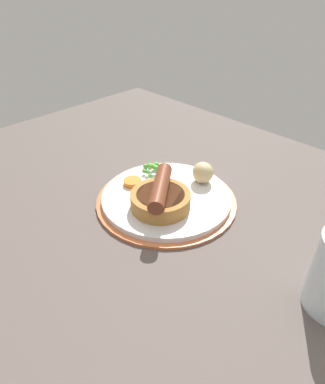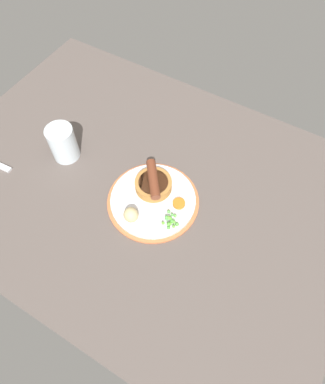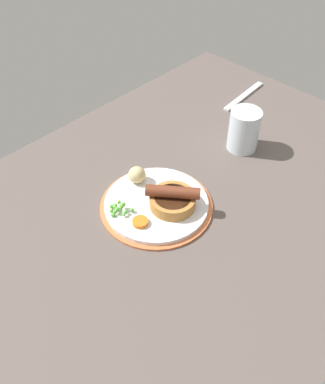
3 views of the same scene
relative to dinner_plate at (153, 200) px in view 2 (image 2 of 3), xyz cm
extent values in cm
cube|color=#564C47|center=(-5.88, 3.00, -2.07)|extent=(110.00, 80.00, 3.00)
cylinder|color=#CC6B3D|center=(0.00, 0.00, -0.32)|extent=(23.37, 23.37, 0.50)
cylinder|color=silver|center=(0.00, 0.00, 0.13)|extent=(21.50, 21.50, 1.40)
cylinder|color=#AD7538|center=(-1.68, 3.14, 2.09)|extent=(9.41, 9.41, 2.52)
cylinder|color=#472614|center=(-1.68, 3.14, 3.20)|extent=(7.53, 7.53, 0.30)
cylinder|color=brown|center=(-1.68, 3.14, 4.55)|extent=(8.57, 10.01, 2.40)
sphere|color=green|center=(6.07, -3.32, 2.13)|extent=(0.90, 0.90, 0.90)
sphere|color=#68AE37|center=(7.36, -4.32, 1.77)|extent=(0.86, 0.86, 0.86)
sphere|color=#5CAF3F|center=(6.43, -3.36, 2.22)|extent=(0.82, 0.82, 0.82)
sphere|color=#58AA4D|center=(6.60, -1.91, 1.67)|extent=(0.74, 0.74, 0.74)
sphere|color=green|center=(7.45, -3.53, 1.88)|extent=(0.84, 0.84, 0.84)
sphere|color=#58AA39|center=(7.19, -4.55, 1.82)|extent=(0.99, 0.99, 0.99)
sphere|color=#57AA43|center=(7.55, -5.25, 1.43)|extent=(0.76, 0.76, 0.76)
sphere|color=#61A636|center=(8.40, -4.31, 1.41)|extent=(0.71, 0.71, 0.71)
sphere|color=#67AE3A|center=(5.82, -4.91, 1.61)|extent=(0.77, 0.77, 0.77)
sphere|color=#5CAA3B|center=(7.94, -3.41, 1.73)|extent=(0.88, 0.88, 0.88)
sphere|color=#62B747|center=(7.34, -1.73, 1.56)|extent=(0.79, 0.79, 0.79)
sphere|color=#51B44C|center=(6.10, -3.73, 2.00)|extent=(0.72, 0.72, 0.72)
sphere|color=#53AF4A|center=(5.92, -3.39, 2.09)|extent=(0.92, 0.92, 0.92)
sphere|color=#5EB839|center=(6.87, -3.16, 2.02)|extent=(0.74, 0.74, 0.74)
sphere|color=#61A635|center=(6.52, -3.24, 2.21)|extent=(0.90, 0.90, 0.90)
sphere|color=#59AE48|center=(5.42, -1.48, 1.49)|extent=(0.85, 0.85, 0.85)
sphere|color=#5BAD42|center=(8.78, -3.35, 1.29)|extent=(0.91, 0.91, 0.91)
ellipsoid|color=#CCB77F|center=(-1.62, -7.36, 2.69)|extent=(5.02, 4.94, 3.71)
cylinder|color=orange|center=(6.38, 1.89, 1.27)|extent=(3.87, 3.87, 0.87)
cylinder|color=silver|center=(-28.40, 0.73, 4.43)|extent=(7.23, 7.23, 9.99)
camera|label=1|loc=(-32.50, 33.29, 33.49)|focal=32.00mm
camera|label=2|loc=(24.24, -36.34, 74.75)|focal=32.00mm
camera|label=3|loc=(43.24, 43.50, 63.58)|focal=40.00mm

